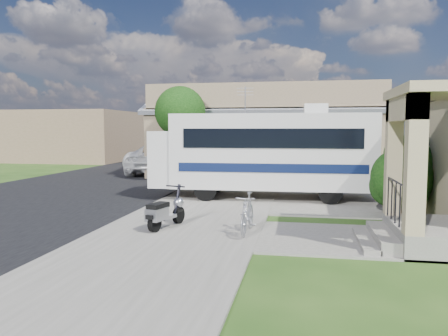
% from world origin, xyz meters
% --- Properties ---
extents(ground, '(120.00, 120.00, 0.00)m').
position_xyz_m(ground, '(0.00, 0.00, 0.00)').
color(ground, '#1D3D10').
extents(street_slab, '(9.00, 80.00, 0.02)m').
position_xyz_m(street_slab, '(-7.50, 10.00, 0.01)').
color(street_slab, black).
rests_on(street_slab, ground).
extents(sidewalk_slab, '(4.00, 80.00, 0.06)m').
position_xyz_m(sidewalk_slab, '(-1.00, 10.00, 0.03)').
color(sidewalk_slab, '#65635B').
rests_on(sidewalk_slab, ground).
extents(driveway_slab, '(7.00, 6.00, 0.05)m').
position_xyz_m(driveway_slab, '(1.50, 4.50, 0.03)').
color(driveway_slab, '#65635B').
rests_on(driveway_slab, ground).
extents(walk_slab, '(4.00, 3.00, 0.05)m').
position_xyz_m(walk_slab, '(3.00, -1.00, 0.03)').
color(walk_slab, '#65635B').
rests_on(walk_slab, ground).
extents(warehouse, '(12.50, 8.40, 5.04)m').
position_xyz_m(warehouse, '(0.00, 13.97, 1.99)').
color(warehouse, brown).
rests_on(warehouse, ground).
extents(distant_bldg_far, '(10.00, 8.00, 4.00)m').
position_xyz_m(distant_bldg_far, '(-17.00, 22.00, 2.00)').
color(distant_bldg_far, brown).
rests_on(distant_bldg_far, ground).
extents(distant_bldg_near, '(8.00, 7.00, 3.20)m').
position_xyz_m(distant_bldg_near, '(-15.00, 34.00, 1.60)').
color(distant_bldg_near, brown).
rests_on(distant_bldg_near, ground).
extents(street_tree_a, '(2.44, 2.40, 4.58)m').
position_xyz_m(street_tree_a, '(-3.70, 9.05, 3.25)').
color(street_tree_a, '#322216').
rests_on(street_tree_a, ground).
extents(street_tree_b, '(2.44, 2.40, 4.73)m').
position_xyz_m(street_tree_b, '(-3.70, 19.05, 3.39)').
color(street_tree_b, '#322216').
rests_on(street_tree_b, ground).
extents(street_tree_c, '(2.44, 2.40, 4.42)m').
position_xyz_m(street_tree_c, '(-3.70, 28.05, 3.10)').
color(street_tree_c, '#322216').
rests_on(street_tree_c, ground).
extents(motorhome, '(7.90, 2.74, 4.02)m').
position_xyz_m(motorhome, '(0.58, 4.71, 1.73)').
color(motorhome, '#BCBBB7').
rests_on(motorhome, ground).
extents(shrub, '(1.92, 1.83, 2.35)m').
position_xyz_m(shrub, '(4.83, 2.12, 1.20)').
color(shrub, '#322216').
rests_on(shrub, ground).
extents(scooter, '(0.73, 1.55, 1.04)m').
position_xyz_m(scooter, '(-1.40, -0.83, 0.47)').
color(scooter, black).
rests_on(scooter, ground).
extents(bicycle, '(0.52, 1.61, 0.96)m').
position_xyz_m(bicycle, '(0.69, -0.95, 0.48)').
color(bicycle, '#999AA1').
rests_on(bicycle, ground).
extents(pickup_truck, '(3.31, 6.52, 1.77)m').
position_xyz_m(pickup_truck, '(-6.00, 13.08, 0.88)').
color(pickup_truck, silver).
rests_on(pickup_truck, ground).
extents(van, '(2.61, 6.27, 1.81)m').
position_xyz_m(van, '(-6.39, 20.24, 0.91)').
color(van, silver).
rests_on(van, ground).
extents(garden_hose, '(0.42, 0.42, 0.19)m').
position_xyz_m(garden_hose, '(3.79, -0.41, 0.09)').
color(garden_hose, '#136329').
rests_on(garden_hose, ground).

